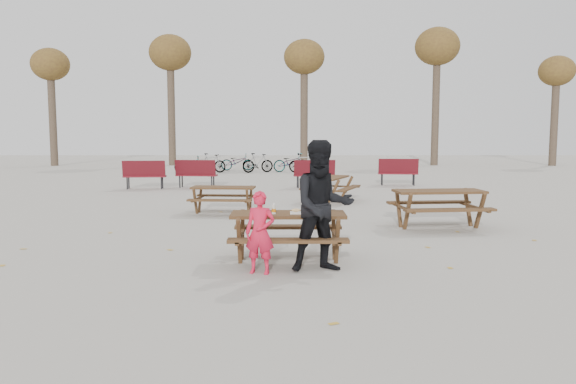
{
  "coord_description": "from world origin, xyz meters",
  "views": [
    {
      "loc": [
        -0.02,
        -8.76,
        2.06
      ],
      "look_at": [
        0.0,
        1.0,
        1.0
      ],
      "focal_mm": 35.0,
      "sensor_mm": 36.0,
      "label": 1
    }
  ],
  "objects_px": {
    "soda_bottle": "(274,209)",
    "picnic_table_north": "(223,200)",
    "food_tray": "(296,213)",
    "picnic_table_far": "(331,189)",
    "child": "(260,233)",
    "adult": "(323,206)",
    "picnic_table_east": "(439,209)",
    "main_picnic_table": "(288,225)"
  },
  "relations": [
    {
      "from": "soda_bottle",
      "to": "picnic_table_north",
      "type": "distance_m",
      "value": 5.56
    },
    {
      "from": "food_tray",
      "to": "picnic_table_far",
      "type": "distance_m",
      "value": 7.79
    },
    {
      "from": "food_tray",
      "to": "child",
      "type": "height_order",
      "value": "child"
    },
    {
      "from": "food_tray",
      "to": "adult",
      "type": "xyz_separation_m",
      "value": [
        0.38,
        -0.52,
        0.17
      ]
    },
    {
      "from": "picnic_table_far",
      "to": "food_tray",
      "type": "bearing_deg",
      "value": -166.71
    },
    {
      "from": "child",
      "to": "picnic_table_east",
      "type": "relative_size",
      "value": 0.64
    },
    {
      "from": "picnic_table_far",
      "to": "child",
      "type": "bearing_deg",
      "value": -169.58
    },
    {
      "from": "picnic_table_north",
      "to": "main_picnic_table",
      "type": "bearing_deg",
      "value": -68.67
    },
    {
      "from": "main_picnic_table",
      "to": "picnic_table_north",
      "type": "height_order",
      "value": "main_picnic_table"
    },
    {
      "from": "soda_bottle",
      "to": "adult",
      "type": "distance_m",
      "value": 0.9
    },
    {
      "from": "picnic_table_north",
      "to": "picnic_table_far",
      "type": "bearing_deg",
      "value": 43.31
    },
    {
      "from": "adult",
      "to": "picnic_table_far",
      "type": "bearing_deg",
      "value": 72.65
    },
    {
      "from": "main_picnic_table",
      "to": "picnic_table_north",
      "type": "relative_size",
      "value": 1.14
    },
    {
      "from": "soda_bottle",
      "to": "child",
      "type": "bearing_deg",
      "value": -105.65
    },
    {
      "from": "picnic_table_east",
      "to": "picnic_table_north",
      "type": "distance_m",
      "value": 5.29
    },
    {
      "from": "child",
      "to": "picnic_table_east",
      "type": "bearing_deg",
      "value": 59.62
    },
    {
      "from": "adult",
      "to": "picnic_table_east",
      "type": "xyz_separation_m",
      "value": [
        2.73,
        3.75,
        -0.56
      ]
    },
    {
      "from": "picnic_table_north",
      "to": "soda_bottle",
      "type": "bearing_deg",
      "value": -71.2
    },
    {
      "from": "main_picnic_table",
      "to": "child",
      "type": "height_order",
      "value": "child"
    },
    {
      "from": "soda_bottle",
      "to": "child",
      "type": "distance_m",
      "value": 0.73
    },
    {
      "from": "food_tray",
      "to": "picnic_table_north",
      "type": "xyz_separation_m",
      "value": [
        -1.74,
        5.35,
        -0.45
      ]
    },
    {
      "from": "picnic_table_north",
      "to": "food_tray",
      "type": "bearing_deg",
      "value": -67.79
    },
    {
      "from": "child",
      "to": "picnic_table_east",
      "type": "xyz_separation_m",
      "value": [
        3.64,
        3.89,
        -0.2
      ]
    },
    {
      "from": "main_picnic_table",
      "to": "picnic_table_east",
      "type": "bearing_deg",
      "value": 44.04
    },
    {
      "from": "food_tray",
      "to": "picnic_table_east",
      "type": "bearing_deg",
      "value": 46.05
    },
    {
      "from": "child",
      "to": "picnic_table_east",
      "type": "distance_m",
      "value": 5.33
    },
    {
      "from": "soda_bottle",
      "to": "picnic_table_far",
      "type": "height_order",
      "value": "soda_bottle"
    },
    {
      "from": "adult",
      "to": "child",
      "type": "bearing_deg",
      "value": 176.6
    },
    {
      "from": "child",
      "to": "picnic_table_east",
      "type": "height_order",
      "value": "child"
    },
    {
      "from": "picnic_table_far",
      "to": "soda_bottle",
      "type": "bearing_deg",
      "value": -169.2
    },
    {
      "from": "picnic_table_far",
      "to": "adult",
      "type": "bearing_deg",
      "value": -163.54
    },
    {
      "from": "soda_bottle",
      "to": "adult",
      "type": "height_order",
      "value": "adult"
    },
    {
      "from": "soda_bottle",
      "to": "picnic_table_far",
      "type": "bearing_deg",
      "value": 79.02
    },
    {
      "from": "food_tray",
      "to": "picnic_table_far",
      "type": "bearing_deg",
      "value": 81.51
    },
    {
      "from": "soda_bottle",
      "to": "child",
      "type": "height_order",
      "value": "child"
    },
    {
      "from": "food_tray",
      "to": "picnic_table_north",
      "type": "relative_size",
      "value": 0.11
    },
    {
      "from": "main_picnic_table",
      "to": "child",
      "type": "xyz_separation_m",
      "value": [
        -0.41,
        -0.76,
        0.01
      ]
    },
    {
      "from": "main_picnic_table",
      "to": "soda_bottle",
      "type": "distance_m",
      "value": 0.36
    },
    {
      "from": "main_picnic_table",
      "to": "picnic_table_east",
      "type": "xyz_separation_m",
      "value": [
        3.23,
        3.12,
        -0.18
      ]
    },
    {
      "from": "soda_bottle",
      "to": "child",
      "type": "xyz_separation_m",
      "value": [
        -0.18,
        -0.66,
        -0.25
      ]
    },
    {
      "from": "food_tray",
      "to": "adult",
      "type": "bearing_deg",
      "value": -53.81
    },
    {
      "from": "child",
      "to": "adult",
      "type": "xyz_separation_m",
      "value": [
        0.91,
        0.14,
        0.37
      ]
    }
  ]
}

